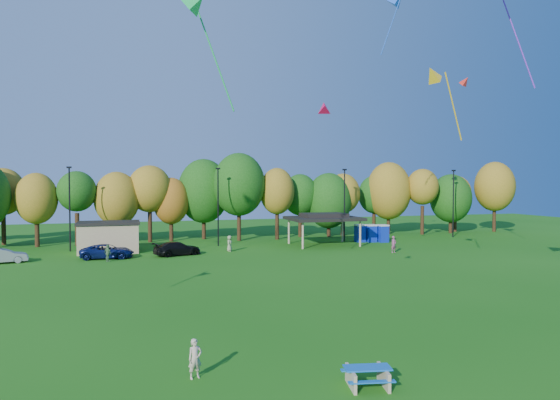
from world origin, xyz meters
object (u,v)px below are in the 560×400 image
object	(u,v)px
picnic_table	(367,375)
kite_flyer	(195,359)
car_b	(4,256)
porta_potties	(371,233)
car_d	(177,249)
car_c	(107,251)

from	to	relation	value
picnic_table	kite_flyer	xyz separation A→B (m)	(-5.85, 2.60, 0.33)
car_b	picnic_table	bearing A→B (deg)	-163.23
porta_potties	kite_flyer	xyz separation A→B (m)	(-26.47, -36.98, -0.35)
porta_potties	picnic_table	bearing A→B (deg)	-117.52
porta_potties	picnic_table	distance (m)	44.63
kite_flyer	car_d	size ratio (longest dim) A/B	0.31
porta_potties	picnic_table	size ratio (longest dim) A/B	1.96
kite_flyer	car_c	distance (m)	32.60
porta_potties	car_c	xyz separation A→B (m)	(-30.83, -4.67, -0.40)
picnic_table	porta_potties	bearing A→B (deg)	73.62
porta_potties	car_b	bearing A→B (deg)	-172.92
kite_flyer	car_b	bearing A→B (deg)	96.04
kite_flyer	car_c	xyz separation A→B (m)	(-4.36, 32.31, -0.06)
porta_potties	car_b	distance (m)	40.07
car_c	porta_potties	bearing A→B (deg)	-76.68
car_c	car_d	bearing A→B (deg)	-84.26
kite_flyer	car_b	world-z (taller)	kite_flyer
kite_flyer	picnic_table	bearing A→B (deg)	-40.43
car_b	car_d	size ratio (longest dim) A/B	0.84
picnic_table	car_b	world-z (taller)	car_b
picnic_table	car_d	size ratio (longest dim) A/B	0.40
porta_potties	car_d	xyz separation A→B (m)	(-24.12, -4.55, -0.40)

